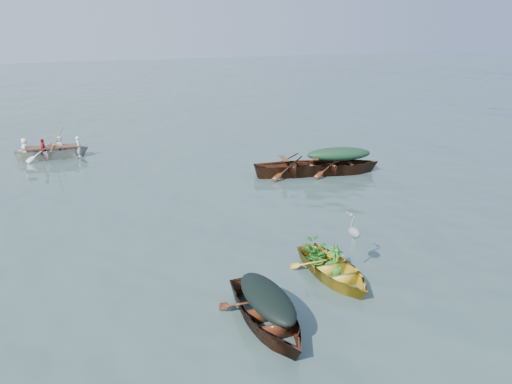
% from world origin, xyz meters
% --- Properties ---
extents(ground, '(140.00, 140.00, 0.00)m').
position_xyz_m(ground, '(0.00, 0.00, 0.00)').
color(ground, '#384F4C').
rests_on(ground, ground).
extents(yellow_dinghy, '(1.45, 3.22, 0.86)m').
position_xyz_m(yellow_dinghy, '(-0.10, -1.83, 0.00)').
color(yellow_dinghy, gold).
rests_on(yellow_dinghy, ground).
extents(dark_covered_boat, '(1.40, 3.72, 0.93)m').
position_xyz_m(dark_covered_boat, '(-2.31, -2.96, 0.00)').
color(dark_covered_boat, '#562814').
rests_on(dark_covered_boat, ground).
extents(green_tarp_boat, '(4.80, 2.55, 1.08)m').
position_xyz_m(green_tarp_boat, '(4.55, 5.37, 0.00)').
color(green_tarp_boat, '#512B13').
rests_on(green_tarp_boat, ground).
extents(open_wooden_boat, '(4.97, 2.50, 1.14)m').
position_xyz_m(open_wooden_boat, '(3.00, 5.78, 0.00)').
color(open_wooden_boat, '#4F2113').
rests_on(open_wooden_boat, ground).
extents(rowed_boat, '(4.33, 1.67, 1.00)m').
position_xyz_m(rowed_boat, '(-5.64, 12.25, 0.00)').
color(rowed_boat, silver).
rests_on(rowed_boat, ground).
extents(dark_tarp_cover, '(0.77, 2.04, 0.40)m').
position_xyz_m(dark_tarp_cover, '(-2.31, -2.96, 0.66)').
color(dark_tarp_cover, black).
rests_on(dark_tarp_cover, dark_covered_boat).
extents(green_tarp_cover, '(2.64, 1.40, 0.52)m').
position_xyz_m(green_tarp_cover, '(4.55, 5.37, 0.80)').
color(green_tarp_cover, '#163820').
rests_on(green_tarp_cover, green_tarp_boat).
extents(thwart_benches, '(2.52, 1.39, 0.04)m').
position_xyz_m(thwart_benches, '(3.00, 5.78, 0.59)').
color(thwart_benches, '#482810').
rests_on(thwart_benches, open_wooden_boat).
extents(heron, '(0.29, 0.41, 0.92)m').
position_xyz_m(heron, '(0.45, -1.77, 0.89)').
color(heron, gray).
rests_on(heron, yellow_dinghy).
extents(dinghy_weeds, '(0.72, 0.92, 0.60)m').
position_xyz_m(dinghy_weeds, '(-0.09, -1.28, 0.73)').
color(dinghy_weeds, '#1F651A').
rests_on(dinghy_weeds, yellow_dinghy).
extents(rowers, '(3.05, 1.42, 0.76)m').
position_xyz_m(rowers, '(-5.64, 12.25, 0.88)').
color(rowers, silver).
rests_on(rowers, rowed_boat).
extents(oars, '(0.85, 2.65, 0.06)m').
position_xyz_m(oars, '(-5.64, 12.25, 0.53)').
color(oars, brown).
rests_on(oars, rowed_boat).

